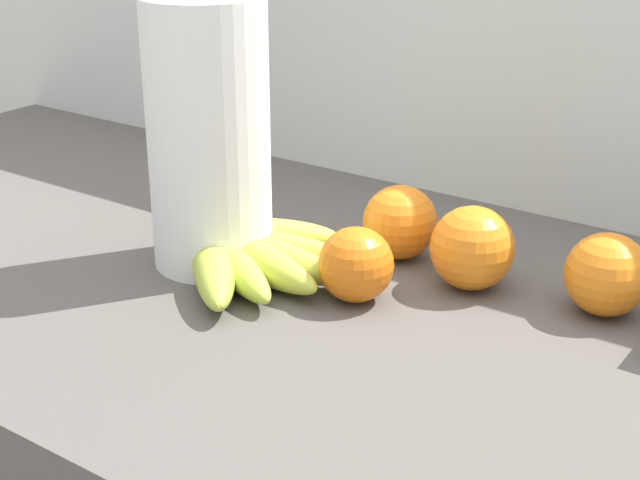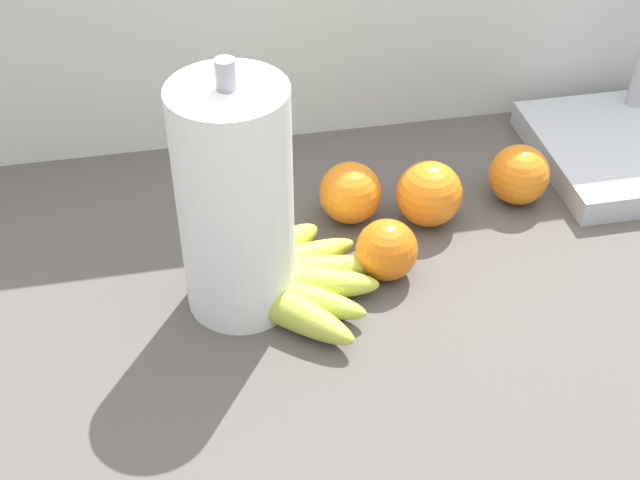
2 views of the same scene
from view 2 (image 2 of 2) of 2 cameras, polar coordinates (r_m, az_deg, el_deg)
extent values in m
cube|color=silver|center=(1.43, 5.14, 0.46)|extent=(2.31, 0.06, 1.30)
ellipsoid|color=#AFBD3F|center=(0.95, -3.11, -4.00)|extent=(0.18, 0.18, 0.04)
ellipsoid|color=#B5CB3F|center=(0.96, -2.74, -3.46)|extent=(0.19, 0.13, 0.04)
ellipsoid|color=gold|center=(0.97, -2.35, -2.75)|extent=(0.21, 0.09, 0.04)
ellipsoid|color=#B0C53F|center=(0.98, -2.26, -2.23)|extent=(0.22, 0.04, 0.04)
ellipsoid|color=#B7CA3F|center=(0.99, -2.85, -1.73)|extent=(0.20, 0.08, 0.04)
ellipsoid|color=#BBC53F|center=(1.00, -3.81, -1.21)|extent=(0.17, 0.12, 0.04)
sphere|color=orange|center=(0.99, 4.36, -0.64)|extent=(0.07, 0.07, 0.07)
sphere|color=orange|center=(1.13, 12.83, 4.16)|extent=(0.08, 0.08, 0.08)
sphere|color=orange|center=(1.07, 1.98, 3.08)|extent=(0.08, 0.08, 0.08)
sphere|color=orange|center=(1.07, 7.11, 3.00)|extent=(0.08, 0.08, 0.08)
cylinder|color=white|center=(0.90, -5.53, 2.43)|extent=(0.12, 0.12, 0.26)
cylinder|color=gray|center=(0.89, -5.59, 3.20)|extent=(0.02, 0.02, 0.29)
camera|label=1|loc=(0.71, 62.42, -8.52)|focal=52.77mm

